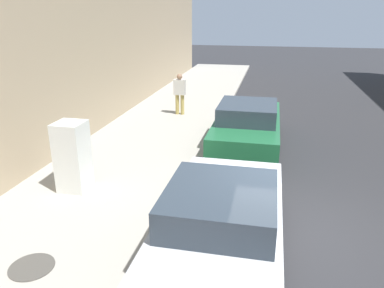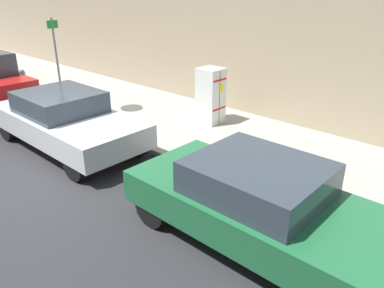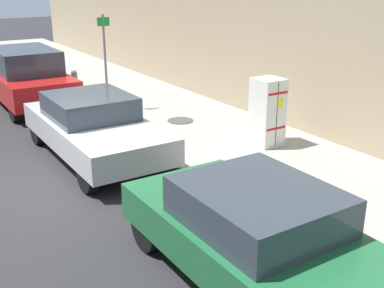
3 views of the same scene
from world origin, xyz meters
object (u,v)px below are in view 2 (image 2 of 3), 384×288
(parked_sedan_green, at_px, (266,206))
(discarded_refrigerator, at_px, (211,96))
(parked_sedan_silver, at_px, (66,120))
(street_sign_post, at_px, (57,57))
(fire_hydrant, at_px, (23,79))

(parked_sedan_green, bearing_deg, discarded_refrigerator, -131.23)
(parked_sedan_silver, bearing_deg, street_sign_post, -117.89)
(discarded_refrigerator, relative_size, parked_sedan_green, 0.34)
(street_sign_post, relative_size, parked_sedan_green, 0.59)
(discarded_refrigerator, xyz_separation_m, fire_hydrant, (1.89, -7.61, -0.40))
(fire_hydrant, bearing_deg, discarded_refrigerator, 103.94)
(discarded_refrigerator, relative_size, parked_sedan_silver, 0.35)
(discarded_refrigerator, bearing_deg, street_sign_post, -68.93)
(fire_hydrant, bearing_deg, street_sign_post, 90.36)
(discarded_refrigerator, distance_m, parked_sedan_green, 5.37)
(parked_sedan_silver, relative_size, parked_sedan_green, 0.97)
(fire_hydrant, bearing_deg, parked_sedan_green, 81.92)
(street_sign_post, xyz_separation_m, fire_hydrant, (0.02, -2.75, -1.14))
(discarded_refrigerator, xyz_separation_m, parked_sedan_silver, (3.54, -1.70, -0.18))
(street_sign_post, height_order, parked_sedan_silver, street_sign_post)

